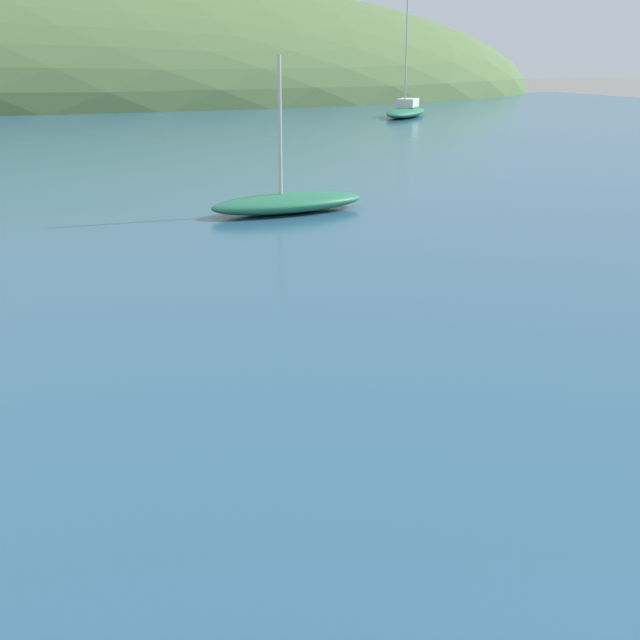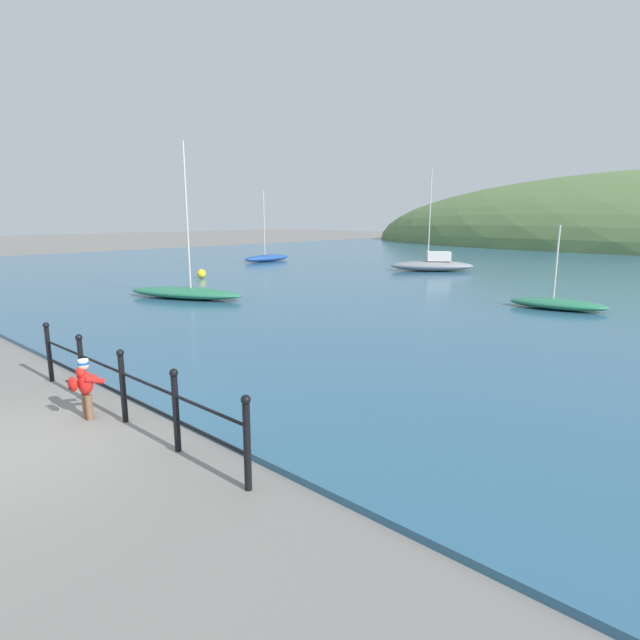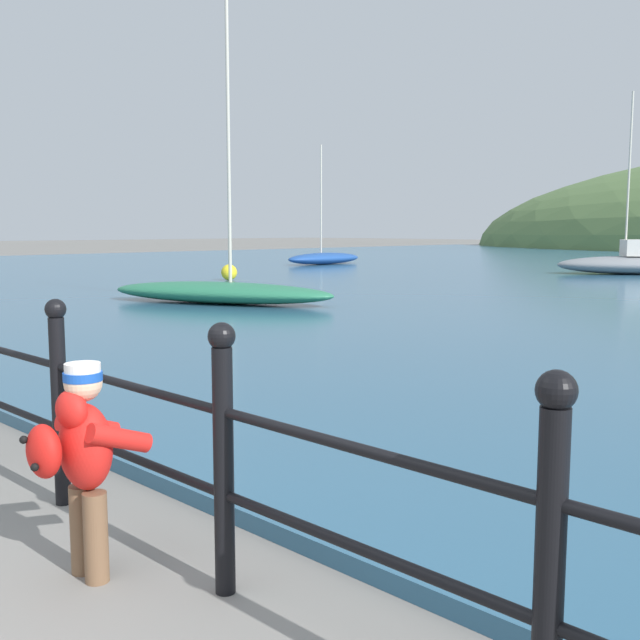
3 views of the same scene
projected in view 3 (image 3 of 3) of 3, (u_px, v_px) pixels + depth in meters
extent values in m
cylinder|color=black|center=(60.00, 412.00, 4.32)|extent=(0.09, 0.09, 1.10)
sphere|color=black|center=(55.00, 309.00, 4.25)|extent=(0.12, 0.12, 0.12)
cylinder|color=black|center=(224.00, 472.00, 3.25)|extent=(0.09, 0.09, 1.10)
sphere|color=black|center=(222.00, 336.00, 3.18)|extent=(0.12, 0.12, 0.12)
cylinder|color=black|center=(549.00, 592.00, 2.18)|extent=(0.09, 0.09, 1.10)
sphere|color=black|center=(556.00, 391.00, 2.11)|extent=(0.12, 0.12, 0.12)
cylinder|color=black|center=(223.00, 412.00, 3.22)|extent=(6.12, 0.04, 0.04)
cylinder|color=black|center=(224.00, 494.00, 3.26)|extent=(6.12, 0.04, 0.04)
cylinder|color=brown|center=(82.00, 529.00, 3.49)|extent=(0.11, 0.11, 0.42)
cylinder|color=brown|center=(96.00, 537.00, 3.39)|extent=(0.11, 0.11, 0.42)
ellipsoid|color=red|center=(86.00, 447.00, 3.39)|extent=(0.30, 0.22, 0.40)
ellipsoid|color=red|center=(72.00, 410.00, 3.33)|extent=(0.20, 0.12, 0.18)
cylinder|color=red|center=(88.00, 426.00, 3.55)|extent=(0.09, 0.31, 0.19)
cylinder|color=red|center=(119.00, 438.00, 3.35)|extent=(0.09, 0.31, 0.19)
sphere|color=beige|center=(83.00, 383.00, 3.35)|extent=(0.17, 0.17, 0.17)
cylinder|color=#194CB2|center=(83.00, 376.00, 3.35)|extent=(0.17, 0.17, 0.04)
cylinder|color=silver|center=(82.00, 368.00, 3.35)|extent=(0.16, 0.16, 0.04)
ellipsoid|color=red|center=(44.00, 451.00, 3.25)|extent=(0.22, 0.13, 0.24)
sphere|color=black|center=(24.00, 440.00, 3.23)|extent=(0.04, 0.04, 0.04)
sphere|color=black|center=(35.00, 467.00, 3.18)|extent=(0.04, 0.04, 0.04)
ellipsoid|color=#1E4793|center=(324.00, 259.00, 32.12)|extent=(1.19, 4.12, 0.49)
cylinder|color=beige|center=(321.00, 199.00, 31.67)|extent=(0.07, 0.07, 4.53)
ellipsoid|color=#287551|center=(220.00, 293.00, 15.25)|extent=(5.11, 3.11, 0.43)
cylinder|color=beige|center=(228.00, 144.00, 14.79)|extent=(0.07, 0.07, 5.49)
ellipsoid|color=gray|center=(632.00, 265.00, 25.04)|extent=(4.91, 4.33, 0.61)
cylinder|color=beige|center=(629.00, 175.00, 24.71)|extent=(0.07, 0.07, 5.37)
sphere|color=yellow|center=(229.00, 272.00, 22.03)|extent=(0.47, 0.47, 0.47)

